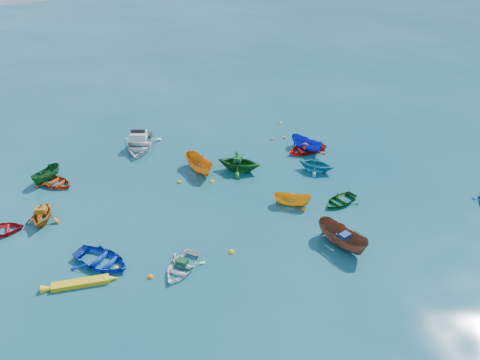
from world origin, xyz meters
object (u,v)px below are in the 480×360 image
kayak_yellow (81,285)px  motorboat_white (140,148)px  dinghy_blue_sw (102,264)px  dinghy_white_near (182,269)px

kayak_yellow → motorboat_white: 15.45m
kayak_yellow → motorboat_white: bearing=-14.7°
dinghy_blue_sw → motorboat_white: size_ratio=0.78×
kayak_yellow → motorboat_white: (8.60, 12.83, 0.00)m
dinghy_blue_sw → dinghy_white_near: 4.46m
dinghy_white_near → motorboat_white: size_ratio=0.64×
kayak_yellow → motorboat_white: motorboat_white is taller
motorboat_white → dinghy_white_near: bearing=-71.3°
dinghy_blue_sw → kayak_yellow: (-1.49, -1.00, 0.00)m
dinghy_blue_sw → dinghy_white_near: dinghy_blue_sw is taller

